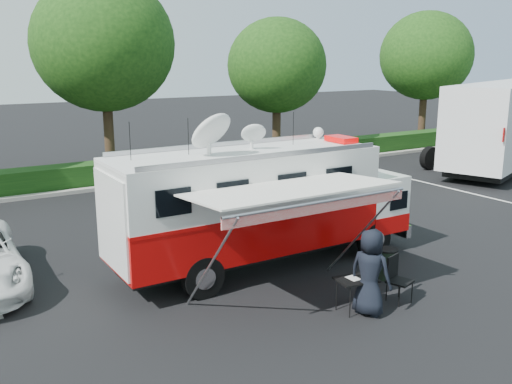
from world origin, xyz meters
The scene contains 9 objects.
ground_plane centered at (0.00, 0.00, 0.00)m, with size 120.00×120.00×0.00m, color black.
back_border centered at (1.14, 12.90, 5.00)m, with size 60.00×6.14×8.87m.
stall_lines centered at (-0.50, 3.00, 0.00)m, with size 24.12×5.50×0.01m.
command_truck centered at (-0.07, 0.00, 1.70)m, with size 8.29×2.28×3.98m.
awning centered at (-0.81, -2.37, 2.56)m, with size 4.52×2.36×2.74m.
person centered at (0.30, -3.63, 0.00)m, with size 0.93×0.60×1.89m, color black.
folding_table centered at (0.18, -3.35, 0.69)m, with size 0.95×0.74×0.74m.
folding_chair centered at (1.30, -3.42, 0.61)m, with size 0.62×0.65×1.03m.
trash_bin centered at (2.06, -2.37, 0.39)m, with size 0.52×0.52×0.77m.
Camera 1 is at (-7.74, -12.02, 5.40)m, focal length 40.00 mm.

